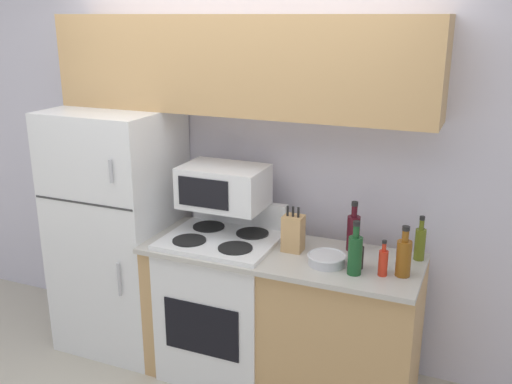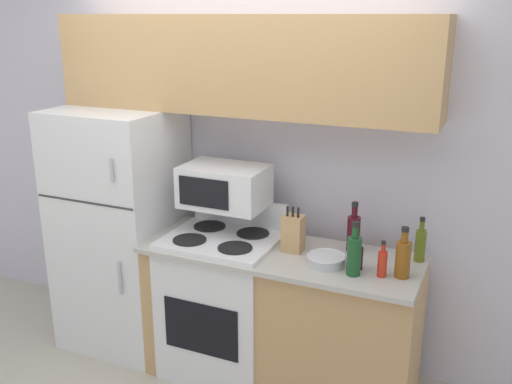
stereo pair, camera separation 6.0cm
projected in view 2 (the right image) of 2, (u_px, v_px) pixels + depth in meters
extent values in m
cube|color=silver|center=(253.00, 165.00, 3.77)|extent=(8.00, 0.05, 2.55)
cube|color=tan|center=(280.00, 320.00, 3.50)|extent=(1.64, 0.58, 0.86)
cube|color=#BCB7AD|center=(280.00, 254.00, 3.35)|extent=(1.64, 0.62, 0.03)
cube|color=white|center=(121.00, 229.00, 3.89)|extent=(0.75, 0.68, 1.65)
cube|color=#383838|center=(85.00, 202.00, 3.51)|extent=(0.73, 0.01, 0.01)
cylinder|color=#B7B7BC|center=(111.00, 170.00, 3.33)|extent=(0.02, 0.02, 0.14)
cylinder|color=#B7B7BC|center=(120.00, 278.00, 3.53)|extent=(0.02, 0.02, 0.22)
cube|color=tan|center=(239.00, 65.00, 3.39)|extent=(2.38, 0.35, 0.58)
cube|color=white|center=(223.00, 304.00, 3.63)|extent=(0.68, 0.58, 0.92)
cube|color=black|center=(201.00, 329.00, 3.38)|extent=(0.49, 0.01, 0.33)
cube|color=#2D2D2D|center=(222.00, 238.00, 3.49)|extent=(0.65, 0.55, 0.01)
cube|color=white|center=(241.00, 211.00, 3.70)|extent=(0.65, 0.06, 0.16)
cylinder|color=black|center=(190.00, 240.00, 3.44)|extent=(0.20, 0.20, 0.01)
cylinder|color=black|center=(235.00, 248.00, 3.32)|extent=(0.20, 0.20, 0.01)
cylinder|color=black|center=(210.00, 226.00, 3.66)|extent=(0.20, 0.20, 0.01)
cylinder|color=black|center=(253.00, 233.00, 3.54)|extent=(0.20, 0.20, 0.01)
cube|color=white|center=(225.00, 186.00, 3.51)|extent=(0.51, 0.34, 0.25)
cube|color=black|center=(203.00, 193.00, 3.38)|extent=(0.33, 0.01, 0.18)
cube|color=tan|center=(293.00, 234.00, 3.32)|extent=(0.12, 0.10, 0.22)
cylinder|color=black|center=(288.00, 211.00, 3.29)|extent=(0.01, 0.01, 0.06)
cylinder|color=black|center=(293.00, 212.00, 3.27)|extent=(0.01, 0.01, 0.06)
cylinder|color=black|center=(298.00, 213.00, 3.26)|extent=(0.01, 0.01, 0.06)
cylinder|color=silver|center=(326.00, 260.00, 3.16)|extent=(0.21, 0.21, 0.05)
torus|color=silver|center=(326.00, 256.00, 3.15)|extent=(0.22, 0.22, 0.01)
cylinder|color=black|center=(358.00, 258.00, 3.10)|extent=(0.05, 0.05, 0.13)
cylinder|color=black|center=(359.00, 244.00, 3.07)|extent=(0.02, 0.02, 0.04)
cylinder|color=black|center=(359.00, 239.00, 3.06)|extent=(0.03, 0.03, 0.01)
cylinder|color=red|center=(382.00, 264.00, 3.01)|extent=(0.05, 0.05, 0.14)
cylinder|color=red|center=(383.00, 248.00, 2.98)|extent=(0.02, 0.02, 0.04)
cylinder|color=black|center=(384.00, 243.00, 2.97)|extent=(0.03, 0.03, 0.02)
cylinder|color=#194C23|center=(354.00, 256.00, 3.02)|extent=(0.08, 0.08, 0.21)
cylinder|color=#194C23|center=(355.00, 232.00, 2.98)|extent=(0.03, 0.03, 0.07)
cylinder|color=black|center=(356.00, 224.00, 2.96)|extent=(0.04, 0.04, 0.02)
cylinder|color=#5B6619|center=(420.00, 246.00, 3.19)|extent=(0.06, 0.06, 0.18)
cylinder|color=#5B6619|center=(422.00, 226.00, 3.16)|extent=(0.03, 0.03, 0.06)
cylinder|color=black|center=(423.00, 219.00, 3.14)|extent=(0.03, 0.03, 0.02)
cylinder|color=brown|center=(403.00, 260.00, 2.99)|extent=(0.08, 0.08, 0.20)
cylinder|color=brown|center=(405.00, 237.00, 2.95)|extent=(0.04, 0.04, 0.06)
cylinder|color=black|center=(405.00, 229.00, 2.94)|extent=(0.04, 0.04, 0.02)
cylinder|color=#470F19|center=(353.00, 234.00, 3.32)|extent=(0.08, 0.08, 0.21)
cylinder|color=#470F19|center=(355.00, 212.00, 3.28)|extent=(0.03, 0.03, 0.07)
cylinder|color=black|center=(355.00, 204.00, 3.27)|extent=(0.04, 0.04, 0.02)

